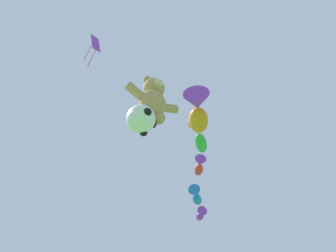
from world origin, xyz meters
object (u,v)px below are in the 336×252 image
Objects in this scene: soccer_ball_kite at (141,119)px; fish_kite_crimson at (199,166)px; fish_kite_emerald at (199,136)px; diamond_kite at (94,46)px; teddy_bear_kite at (153,99)px; fish_kite_tangerine at (198,111)px; fish_kite_violet at (201,214)px; fish_kite_cobalt at (196,196)px.

soccer_ball_kite is 0.51× the size of fish_kite_crimson.
diamond_kite is at bearing -171.36° from fish_kite_emerald.
fish_kite_emerald is 7.03m from diamond_kite.
teddy_bear_kite is at bearing -3.91° from soccer_ball_kite.
soccer_ball_kite is 3.73m from fish_kite_tangerine.
soccer_ball_kite is 0.57× the size of fish_kite_violet.
fish_kite_crimson is 9.35m from diamond_kite.
fish_kite_tangerine is 1.24× the size of fish_kite_crimson.
fish_kite_violet reaches higher than soccer_ball_kite.
fish_kite_violet is 14.16m from diamond_kite.
fish_kite_emerald is at bearing 28.43° from soccer_ball_kite.
fish_kite_crimson is (3.77, 4.39, 1.12)m from fish_kite_tangerine.
diamond_kite is (-2.10, 1.51, 5.01)m from soccer_ball_kite.
soccer_ball_kite is (-0.33, 0.02, -1.18)m from teddy_bear_kite.
fish_kite_emerald is 1.02× the size of diamond_kite.
fish_kite_tangerine is at bearing -130.65° from fish_kite_crimson.
teddy_bear_kite is 4.79m from diamond_kite.
fish_kite_emerald is at bearing -125.40° from fish_kite_cobalt.
fish_kite_tangerine is 1.38× the size of fish_kite_violet.
fish_kite_cobalt reaches higher than fish_kite_violet.
diamond_kite is (-9.80, -5.26, 2.35)m from fish_kite_cobalt.
fish_kite_emerald is at bearing 8.64° from diamond_kite.
fish_kite_cobalt is at bearing -135.20° from fish_kite_violet.
diamond_kite is at bearing 144.18° from soccer_ball_kite.
fish_kite_cobalt is (7.71, 6.77, 2.66)m from soccer_ball_kite.
fish_kite_cobalt is at bearing 52.16° from fish_kite_tangerine.
teddy_bear_kite is 1.22× the size of fish_kite_violet.
fish_kite_crimson is (1.83, 2.26, 0.03)m from fish_kite_emerald.
fish_kite_emerald is at bearing -128.93° from fish_kite_violet.
fish_kite_emerald is at bearing -129.09° from fish_kite_crimson.
fish_kite_crimson is at bearing 20.86° from diamond_kite.
fish_kite_cobalt is (7.38, 6.80, 1.48)m from teddy_bear_kite.
teddy_bear_kite is 13.02m from fish_kite_violet.
diamond_kite reaches higher than fish_kite_crimson.
fish_kite_emerald reaches higher than teddy_bear_kite.
soccer_ball_kite is 5.64m from diamond_kite.
fish_kite_crimson reaches higher than fish_kite_cobalt.
soccer_ball_kite is 0.42× the size of fish_kite_tangerine.
soccer_ball_kite is 0.41× the size of fish_kite_emerald.
teddy_bear_kite is at bearing -136.86° from fish_kite_violet.
fish_kite_crimson is at bearing 37.87° from teddy_bear_kite.
teddy_bear_kite is 8.22m from fish_kite_crimson.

